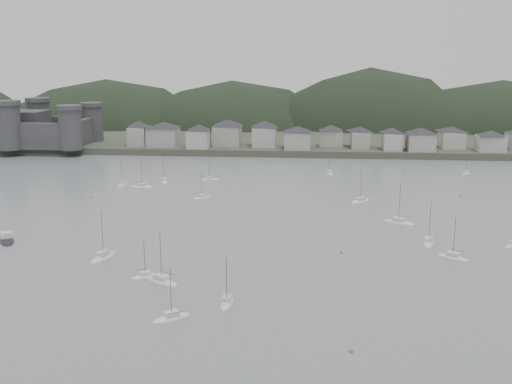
# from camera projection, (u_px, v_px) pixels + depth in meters

# --- Properties ---
(ground) EXTENTS (900.00, 900.00, 0.00)m
(ground) POSITION_uv_depth(u_px,v_px,m) (218.00, 323.00, 103.80)
(ground) COLOR slate
(ground) RESTS_ON ground
(far_shore_land) EXTENTS (900.00, 250.00, 3.00)m
(far_shore_land) POSITION_uv_depth(u_px,v_px,m) (286.00, 123.00, 389.80)
(far_shore_land) COLOR #383D2D
(far_shore_land) RESTS_ON ground
(forested_ridge) EXTENTS (851.55, 103.94, 102.57)m
(forested_ridge) POSITION_uv_depth(u_px,v_px,m) (292.00, 149.00, 367.40)
(forested_ridge) COLOR black
(forested_ridge) RESTS_ON ground
(castle) EXTENTS (66.00, 43.00, 20.00)m
(castle) POSITION_uv_depth(u_px,v_px,m) (25.00, 128.00, 286.23)
(castle) COLOR #37373A
(castle) RESTS_ON far_shore_land
(waterfront_town) EXTENTS (451.48, 28.46, 12.92)m
(waterfront_town) POSITION_uv_depth(u_px,v_px,m) (387.00, 136.00, 275.44)
(waterfront_town) COLOR gray
(waterfront_town) RESTS_ON far_shore_land
(sailboat_lead) EXTENTS (4.53, 8.66, 11.31)m
(sailboat_lead) POSITION_uv_depth(u_px,v_px,m) (429.00, 243.00, 147.25)
(sailboat_lead) COLOR silver
(sailboat_lead) RESTS_ON ground
(moored_fleet) EXTENTS (241.59, 174.22, 13.12)m
(moored_fleet) POSITION_uv_depth(u_px,v_px,m) (192.00, 219.00, 167.82)
(moored_fleet) COLOR silver
(moored_fleet) RESTS_ON ground
(motor_launch_far) EXTENTS (7.48, 9.47, 4.15)m
(motor_launch_far) POSITION_uv_depth(u_px,v_px,m) (7.00, 240.00, 148.76)
(motor_launch_far) COLOR black
(motor_launch_far) RESTS_ON ground
(mooring_buoys) EXTENTS (120.43, 110.32, 0.70)m
(mooring_buoys) POSITION_uv_depth(u_px,v_px,m) (276.00, 240.00, 149.73)
(mooring_buoys) COLOR #AD6639
(mooring_buoys) RESTS_ON ground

